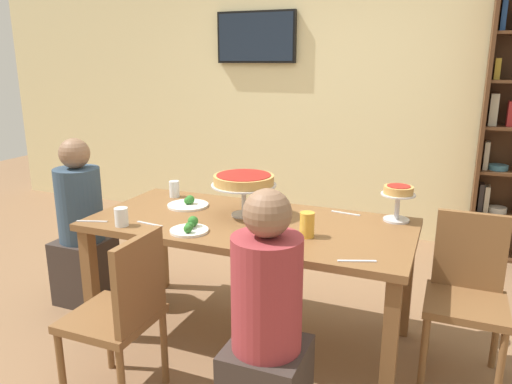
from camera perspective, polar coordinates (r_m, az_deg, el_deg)
The scene contains 20 objects.
ground_plane at distance 3.14m, azimuth -0.72°, elevation -16.33°, with size 12.00×12.00×0.00m, color #846042.
rear_partition at distance 4.79m, azimuth 9.75°, elevation 12.02°, with size 8.00×0.12×2.80m, color beige.
dining_table at distance 2.86m, azimuth -0.76°, elevation -5.04°, with size 1.85×0.87×0.74m.
television at distance 4.95m, azimuth -0.00°, elevation 17.61°, with size 0.80×0.05×0.48m.
diner_near_right at distance 2.18m, azimuth 1.23°, elevation -16.63°, with size 0.34×0.34×1.15m.
diner_head_west at distance 3.56m, azimuth -19.57°, elevation -4.61°, with size 0.34×0.34×1.15m.
chair_near_left at distance 2.48m, azimuth -15.30°, elevation -13.18°, with size 0.40×0.40×0.87m.
chair_head_east at distance 2.82m, azimuth 23.36°, elevation -10.35°, with size 0.40×0.40×0.87m.
deep_dish_pizza_stand at distance 2.87m, azimuth -1.44°, elevation 1.21°, with size 0.39×0.39×0.25m.
personal_pizza_stand at distance 2.91m, azimuth 16.23°, elevation -0.41°, with size 0.20×0.20×0.21m.
salad_plate_near_diner at distance 2.49m, azimuth 1.11°, elevation -5.58°, with size 0.25×0.25×0.07m.
salad_plate_far_diner at distance 2.68m, azimuth -7.72°, elevation -4.18°, with size 0.21×0.21×0.07m.
salad_plate_spare at distance 3.14m, azimuth -7.90°, elevation -1.40°, with size 0.26×0.26×0.07m.
beer_glass_amber_tall at distance 2.57m, azimuth 5.97°, elevation -3.81°, with size 0.08×0.08×0.13m, color gold.
water_glass_clear_near at distance 3.36m, azimuth -9.50°, elevation 0.35°, with size 0.07×0.07×0.11m, color white.
water_glass_clear_far at distance 2.84m, azimuth -15.42°, elevation -2.82°, with size 0.08×0.08×0.10m, color white.
cutlery_fork_near at distance 3.01m, azimuth 10.39°, elevation -2.44°, with size 0.18×0.02×0.01m, color silver.
cutlery_knife_near at distance 2.33m, azimuth 11.68°, elevation -7.88°, with size 0.18×0.02×0.01m, color silver.
cutlery_fork_far at distance 2.97m, azimuth -18.59°, elevation -3.25°, with size 0.18×0.02×0.01m, color silver.
cutlery_knife_far at distance 2.84m, azimuth -12.28°, elevation -3.66°, with size 0.18×0.02×0.01m, color silver.
Camera 1 is at (1.05, -2.47, 1.64)m, focal length 34.31 mm.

